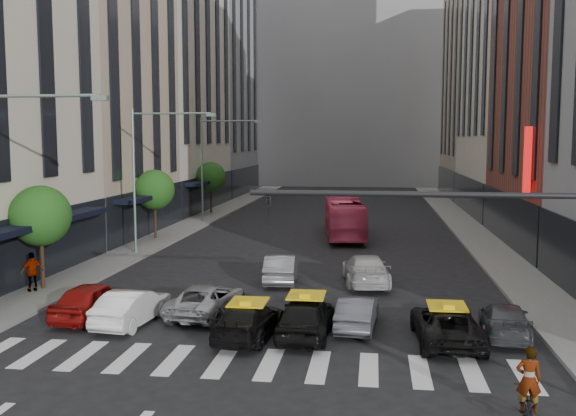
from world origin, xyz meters
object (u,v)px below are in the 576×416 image
at_px(taxi_left, 248,320).
at_px(pedestrian_far, 33,272).
at_px(car_white_front, 132,307).
at_px(car_red, 93,300).
at_px(bus, 344,217).
at_px(streetlamp_far, 213,155).
at_px(taxi_center, 306,316).
at_px(streetlamp_near, 0,176).
at_px(motorcycle, 528,406).
at_px(streetlamp_mid, 148,161).

bearing_deg(taxi_left, pedestrian_far, -18.81).
relative_size(car_white_front, taxi_left, 0.94).
distance_m(car_red, pedestrian_far, 5.75).
bearing_deg(bus, car_white_front, 67.14).
xyz_separation_m(streetlamp_far, taxi_center, (11.52, -31.41, -5.13)).
distance_m(car_red, taxi_center, 8.97).
xyz_separation_m(car_red, taxi_left, (6.79, -1.70, -0.10)).
relative_size(streetlamp_near, motorcycle, 5.53).
bearing_deg(streetlamp_near, pedestrian_far, 109.71).
height_order(motorcycle, pedestrian_far, pedestrian_far).
distance_m(motorcycle, pedestrian_far, 22.78).
bearing_deg(taxi_left, streetlamp_near, 6.72).
xyz_separation_m(streetlamp_near, bus, (11.73, 25.18, -4.41)).
relative_size(streetlamp_near, streetlamp_mid, 1.00).
distance_m(streetlamp_near, taxi_center, 12.62).
distance_m(taxi_left, pedestrian_far, 12.49).
height_order(streetlamp_near, car_white_front, streetlamp_near).
bearing_deg(pedestrian_far, taxi_center, 115.90).
relative_size(taxi_left, pedestrian_far, 2.46).
height_order(streetlamp_mid, car_white_front, streetlamp_mid).
relative_size(streetlamp_mid, taxi_center, 1.99).
distance_m(streetlamp_mid, car_white_front, 16.26).
relative_size(streetlamp_near, streetlamp_far, 1.00).
xyz_separation_m(streetlamp_mid, taxi_left, (9.43, -15.85, -5.24)).
bearing_deg(motorcycle, car_red, -24.55).
bearing_deg(pedestrian_far, car_red, 97.97).
bearing_deg(streetlamp_far, car_red, -84.99).
distance_m(car_white_front, bus, 24.98).
distance_m(streetlamp_mid, car_red, 15.28).
height_order(streetlamp_near, streetlamp_mid, same).
distance_m(streetlamp_near, car_red, 6.07).
distance_m(streetlamp_far, car_red, 30.69).
height_order(car_red, pedestrian_far, pedestrian_far).
height_order(streetlamp_mid, pedestrian_far, streetlamp_mid).
height_order(streetlamp_far, taxi_left, streetlamp_far).
height_order(streetlamp_mid, bus, streetlamp_mid).
bearing_deg(taxi_center, car_white_front, -2.56).
distance_m(streetlamp_near, car_white_front, 7.02).
relative_size(taxi_left, taxi_center, 1.01).
bearing_deg(taxi_left, motorcycle, 150.78).
bearing_deg(bus, car_red, 62.61).
height_order(streetlamp_far, bus, streetlamp_far).
height_order(taxi_left, motorcycle, taxi_left).
distance_m(car_red, bus, 25.05).
height_order(streetlamp_mid, motorcycle, streetlamp_mid).
height_order(streetlamp_far, motorcycle, streetlamp_far).
bearing_deg(car_white_front, streetlamp_mid, -66.67).
bearing_deg(taxi_left, bus, -89.45).
distance_m(taxi_center, bus, 24.61).
bearing_deg(taxi_center, pedestrian_far, -16.45).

